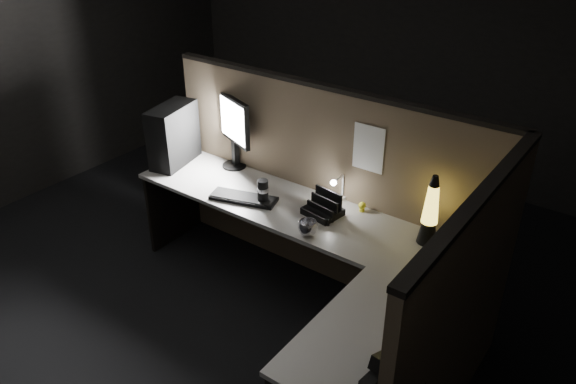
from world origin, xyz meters
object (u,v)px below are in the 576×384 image
Objects in this scene: desk_phone at (393,379)px; pc_tower at (173,135)px; keyboard at (244,198)px; lava_lamp at (430,215)px; monitor at (233,126)px.

pc_tower is at bearing 164.17° from desk_phone.
lava_lamp is at bearing -4.95° from keyboard.
keyboard is at bearing -22.35° from pc_tower.
pc_tower is at bearing -176.59° from lava_lamp.
lava_lamp is at bearing 17.28° from monitor.
lava_lamp is 1.23m from desk_phone.
pc_tower reaches higher than keyboard.
keyboard is 1.31m from lava_lamp.
pc_tower reaches higher than lava_lamp.
monitor is 2.42m from desk_phone.
lava_lamp reaches higher than keyboard.
lava_lamp reaches higher than desk_phone.
keyboard is at bearing -22.13° from monitor.
pc_tower is 0.87m from keyboard.
desk_phone is (0.36, -1.17, -0.14)m from lava_lamp.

